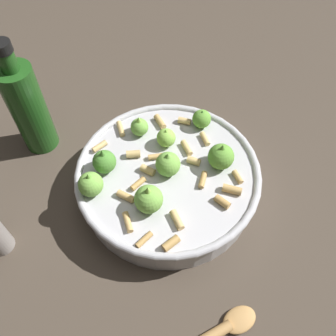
# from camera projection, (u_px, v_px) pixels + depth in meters

# --- Properties ---
(ground_plane) EXTENTS (2.40, 2.40, 0.00)m
(ground_plane) POSITION_uv_depth(u_px,v_px,m) (168.00, 190.00, 0.66)
(ground_plane) COLOR #42382D
(cooking_pan) EXTENTS (0.32, 0.32, 0.11)m
(cooking_pan) POSITION_uv_depth(u_px,v_px,m) (167.00, 178.00, 0.63)
(cooking_pan) COLOR #B7B7BC
(cooking_pan) RESTS_ON ground
(olive_oil_bottle) EXTENTS (0.06, 0.06, 0.23)m
(olive_oil_bottle) POSITION_uv_depth(u_px,v_px,m) (28.00, 107.00, 0.65)
(olive_oil_bottle) COLOR #1E4C19
(olive_oil_bottle) RESTS_ON ground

